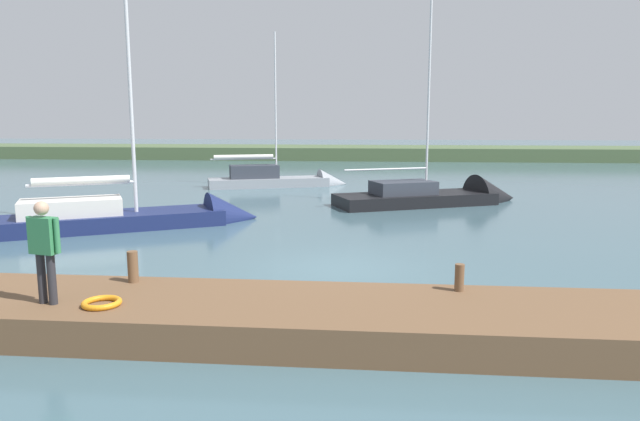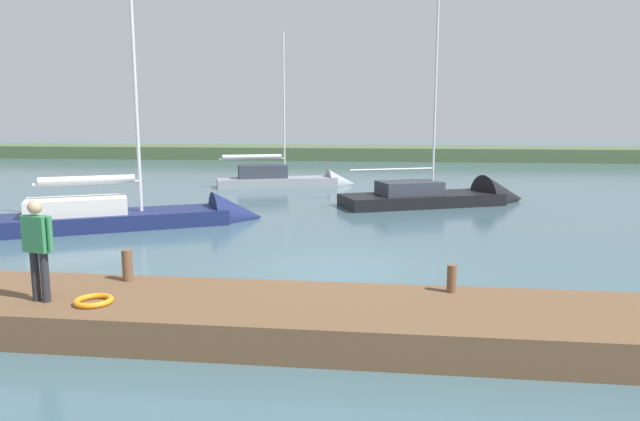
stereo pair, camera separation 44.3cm
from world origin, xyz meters
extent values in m
plane|color=#42606B|center=(0.00, 0.00, 0.00)|extent=(200.00, 200.00, 0.00)
cube|color=#4C603D|center=(0.00, -42.24, 0.00)|extent=(180.00, 8.00, 2.40)
cube|color=brown|center=(0.00, 4.53, 0.30)|extent=(24.82, 2.58, 0.61)
cylinder|color=brown|center=(3.72, 3.63, 0.91)|extent=(0.20, 0.20, 0.61)
cylinder|color=brown|center=(-2.48, 3.63, 0.86)|extent=(0.17, 0.17, 0.50)
torus|color=orange|center=(3.67, 5.05, 0.66)|extent=(0.66, 0.66, 0.10)
cube|color=black|center=(-2.76, -11.21, 0.12)|extent=(7.42, 4.92, 0.81)
cone|color=black|center=(-6.55, -12.83, 0.12)|extent=(2.83, 2.95, 2.31)
cube|color=#333842|center=(-2.22, -10.97, 0.81)|extent=(3.07, 2.53, 0.57)
cylinder|color=silver|center=(-3.25, -11.42, 4.63)|extent=(0.10, 0.10, 8.22)
cylinder|color=silver|center=(-1.47, -10.65, 1.64)|extent=(3.60, 1.60, 0.08)
cube|color=navy|center=(8.25, -4.62, 0.06)|extent=(7.88, 5.50, 0.95)
cone|color=navy|center=(4.34, -6.70, 0.06)|extent=(2.61, 2.70, 2.07)
cube|color=silver|center=(9.24, -4.10, 0.82)|extent=(3.55, 2.87, 0.57)
cylinder|color=silver|center=(7.39, -5.08, 5.08)|extent=(0.13, 0.13, 9.09)
cylinder|color=silver|center=(8.90, -4.28, 1.60)|extent=(3.06, 1.69, 0.10)
cylinder|color=silver|center=(8.90, -4.28, 1.72)|extent=(2.83, 1.66, 0.25)
cube|color=gray|center=(5.00, -17.63, 0.05)|extent=(6.92, 3.90, 0.91)
cone|color=gray|center=(1.42, -18.88, 0.05)|extent=(2.10, 2.21, 1.78)
cube|color=#333842|center=(5.76, -17.36, 0.87)|extent=(2.93, 1.99, 0.74)
cylinder|color=silver|center=(4.57, -17.78, 4.52)|extent=(0.10, 0.10, 8.03)
cylinder|color=silver|center=(6.30, -17.17, 1.60)|extent=(3.49, 1.28, 0.08)
cylinder|color=silver|center=(6.30, -17.17, 1.72)|extent=(3.20, 1.31, 0.24)
cylinder|color=#28282D|center=(4.73, 5.00, 1.05)|extent=(0.14, 0.14, 0.88)
cylinder|color=#28282D|center=(4.52, 5.05, 1.05)|extent=(0.14, 0.14, 0.88)
cube|color=#337F4C|center=(4.63, 5.02, 1.80)|extent=(0.51, 0.32, 0.62)
sphere|color=tan|center=(4.63, 5.02, 2.26)|extent=(0.24, 0.24, 0.24)
cylinder|color=#337F4C|center=(4.91, 4.96, 1.81)|extent=(0.09, 0.09, 0.59)
cylinder|color=#337F4C|center=(4.35, 5.09, 1.81)|extent=(0.09, 0.09, 0.59)
camera|label=1|loc=(-0.86, 13.83, 3.70)|focal=31.66mm
camera|label=2|loc=(-1.30, 13.78, 3.70)|focal=31.66mm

